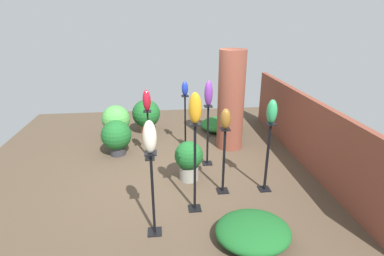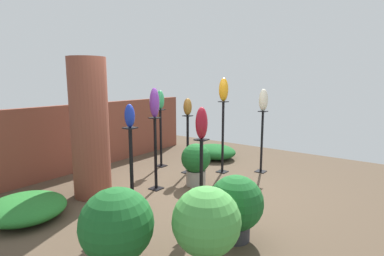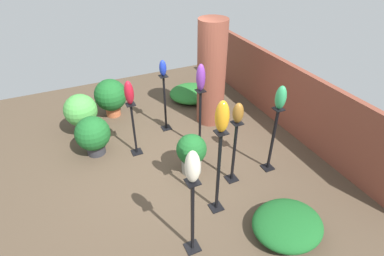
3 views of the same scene
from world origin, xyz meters
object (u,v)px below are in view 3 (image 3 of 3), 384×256
at_px(pedestal_violet, 200,123).
at_px(potted_plant_near_pillar, 93,135).
at_px(art_vase_cobalt, 163,68).
at_px(potted_plant_front_right, 81,111).
at_px(pedestal_amber, 218,176).
at_px(art_vase_violet, 201,77).
at_px(pedestal_ruby, 134,132).
at_px(art_vase_amber, 222,117).
at_px(potted_plant_mid_left, 111,96).
at_px(pedestal_ivory, 192,220).
at_px(art_vase_jade, 281,98).
at_px(pedestal_bronze, 234,155).
at_px(art_vase_bronze, 238,113).
at_px(potted_plant_walkway_edge, 191,152).
at_px(pedestal_jade, 272,143).
at_px(art_vase_ivory, 193,167).
at_px(pedestal_cobalt, 165,106).
at_px(brick_pillar, 211,74).
at_px(art_vase_ruby, 129,93).

xyz_separation_m(pedestal_violet, potted_plant_near_pillar, (-0.66, -1.91, -0.15)).
xyz_separation_m(art_vase_cobalt, potted_plant_front_right, (-0.54, -1.63, -0.86)).
distance_m(pedestal_amber, art_vase_violet, 1.79).
bearing_deg(pedestal_ruby, art_vase_amber, 22.03).
height_order(art_vase_violet, potted_plant_mid_left, art_vase_violet).
bearing_deg(pedestal_ivory, art_vase_jade, 115.38).
bearing_deg(pedestal_violet, pedestal_bronze, 5.83).
distance_m(pedestal_amber, art_vase_bronze, 0.99).
distance_m(pedestal_violet, art_vase_violet, 0.93).
bearing_deg(potted_plant_walkway_edge, art_vase_amber, -0.07).
bearing_deg(art_vase_violet, art_vase_amber, -16.26).
xyz_separation_m(pedestal_jade, art_vase_jade, (0.00, 0.00, 0.88)).
bearing_deg(pedestal_ivory, art_vase_cobalt, 166.41).
xyz_separation_m(pedestal_amber, pedestal_ruby, (-1.87, -0.76, -0.18)).
bearing_deg(art_vase_jade, art_vase_ivory, -64.62).
bearing_deg(potted_plant_mid_left, pedestal_violet, 33.98).
bearing_deg(pedestal_ruby, pedestal_cobalt, 123.64).
distance_m(pedestal_violet, potted_plant_front_right, 2.47).
height_order(pedestal_ruby, art_vase_cobalt, art_vase_cobalt).
bearing_deg(brick_pillar, potted_plant_mid_left, -119.65).
height_order(brick_pillar, pedestal_jade, brick_pillar).
bearing_deg(pedestal_ruby, art_vase_ivory, 2.89).
relative_size(pedestal_bronze, pedestal_jade, 0.94).
bearing_deg(art_vase_cobalt, pedestal_jade, 32.05).
xyz_separation_m(art_vase_bronze, potted_plant_front_right, (-2.50, -2.12, -0.81)).
bearing_deg(art_vase_amber, potted_plant_front_right, -152.12).
xyz_separation_m(art_vase_cobalt, potted_plant_near_pillar, (0.23, -1.53, -0.97)).
height_order(pedestal_amber, pedestal_bronze, pedestal_amber).
xyz_separation_m(pedestal_cobalt, potted_plant_front_right, (-0.54, -1.63, -0.03)).
xyz_separation_m(art_vase_jade, potted_plant_near_pillar, (-1.75, -2.77, -1.03)).
xyz_separation_m(brick_pillar, art_vase_amber, (2.34, -1.09, 0.57)).
xyz_separation_m(pedestal_ivory, art_vase_ivory, (0.00, 0.00, 0.91)).
height_order(potted_plant_front_right, potted_plant_walkway_edge, potted_plant_front_right).
bearing_deg(pedestal_amber, potted_plant_mid_left, -166.01).
bearing_deg(pedestal_jade, potted_plant_walkway_edge, -111.29).
bearing_deg(art_vase_violet, art_vase_jade, 38.43).
relative_size(pedestal_bronze, art_vase_jade, 2.94).
bearing_deg(potted_plant_front_right, pedestal_amber, 27.88).
height_order(pedestal_bronze, potted_plant_walkway_edge, pedestal_bronze).
bearing_deg(pedestal_cobalt, pedestal_violet, 22.89).
bearing_deg(potted_plant_mid_left, art_vase_violet, 33.98).
bearing_deg(art_vase_ruby, pedestal_amber, 22.03).
relative_size(pedestal_jade, potted_plant_mid_left, 1.43).
bearing_deg(art_vase_cobalt, art_vase_bronze, 13.95).
relative_size(pedestal_amber, art_vase_jade, 3.63).
bearing_deg(potted_plant_near_pillar, pedestal_cobalt, 98.53).
distance_m(pedestal_ruby, pedestal_ivory, 2.36).
xyz_separation_m(art_vase_ivory, potted_plant_mid_left, (-3.94, -0.22, -0.99)).
relative_size(pedestal_ivory, pedestal_cobalt, 1.02).
height_order(pedestal_bronze, potted_plant_near_pillar, pedestal_bronze).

